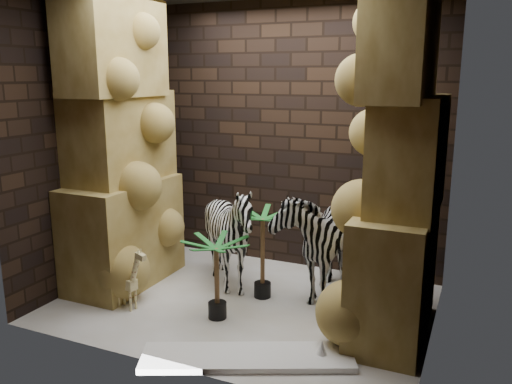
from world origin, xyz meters
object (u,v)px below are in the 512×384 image
at_px(palm_back, 217,278).
at_px(surfboard, 247,357).
at_px(zebra_right, 318,230).
at_px(giraffe_toy, 126,276).
at_px(zebra_left, 230,241).
at_px(palm_front, 263,254).

distance_m(palm_back, surfboard, 0.87).
xyz_separation_m(zebra_right, surfboard, (-0.09, -1.47, -0.65)).
bearing_deg(giraffe_toy, palm_back, 22.46).
height_order(zebra_left, surfboard, zebra_left).
relative_size(zebra_right, giraffe_toy, 2.07).
bearing_deg(zebra_left, palm_back, -74.33).
distance_m(zebra_right, zebra_left, 0.90).
height_order(giraffe_toy, palm_front, palm_front).
xyz_separation_m(giraffe_toy, palm_back, (0.89, 0.17, 0.06)).
height_order(zebra_right, palm_front, zebra_right).
xyz_separation_m(zebra_right, zebra_left, (-0.84, -0.28, -0.15)).
bearing_deg(palm_front, giraffe_toy, -144.90).
height_order(giraffe_toy, surfboard, giraffe_toy).
bearing_deg(palm_front, zebra_right, 35.18).
relative_size(zebra_right, surfboard, 0.81).
bearing_deg(zebra_right, surfboard, -96.26).
bearing_deg(zebra_left, palm_front, -7.69).
xyz_separation_m(zebra_left, surfboard, (0.75, -1.20, -0.50)).
height_order(zebra_left, palm_front, zebra_left).
xyz_separation_m(palm_front, surfboard, (0.37, -1.15, -0.43)).
bearing_deg(surfboard, giraffe_toy, 140.58).
relative_size(palm_front, palm_back, 1.19).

